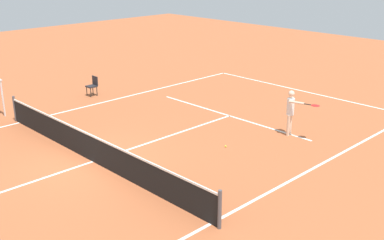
{
  "coord_description": "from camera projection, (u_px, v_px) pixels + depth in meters",
  "views": [
    {
      "loc": [
        -12.72,
        7.77,
        6.52
      ],
      "look_at": [
        -0.93,
        -3.71,
        0.8
      ],
      "focal_mm": 44.55,
      "sensor_mm": 36.0,
      "label": 1
    }
  ],
  "objects": [
    {
      "name": "tennis_ball",
      "position": [
        226.0,
        146.0,
        17.04
      ],
      "size": [
        0.07,
        0.07,
        0.07
      ],
      "primitive_type": "sphere",
      "color": "#CCE033",
      "rests_on": "ground"
    },
    {
      "name": "ground_plane",
      "position": [
        93.0,
        162.0,
        15.87
      ],
      "size": [
        60.0,
        60.0,
        0.0
      ],
      "primitive_type": "plane",
      "color": "#AD5933"
    },
    {
      "name": "court_lines",
      "position": [
        93.0,
        161.0,
        15.86
      ],
      "size": [
        10.95,
        24.99,
        0.01
      ],
      "color": "white",
      "rests_on": "ground"
    },
    {
      "name": "courtside_chair_mid",
      "position": [
        93.0,
        85.0,
        23.13
      ],
      "size": [
        0.44,
        0.46,
        0.95
      ],
      "color": "#262626",
      "rests_on": "ground"
    },
    {
      "name": "tennis_net",
      "position": [
        92.0,
        148.0,
        15.7
      ],
      "size": [
        11.55,
        0.1,
        1.07
      ],
      "color": "#4C4C51",
      "rests_on": "ground"
    },
    {
      "name": "player_serving",
      "position": [
        292.0,
        109.0,
        17.85
      ],
      "size": [
        1.33,
        0.47,
        1.75
      ],
      "rotation": [
        0.0,
        0.0,
        1.82
      ],
      "color": "beige",
      "rests_on": "ground"
    }
  ]
}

